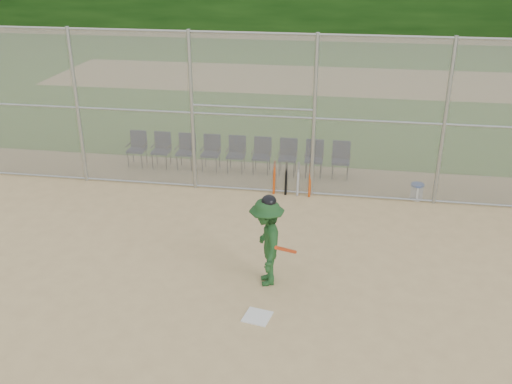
# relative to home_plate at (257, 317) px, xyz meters

# --- Properties ---
(ground) EXTENTS (100.00, 100.00, 0.00)m
(ground) POSITION_rel_home_plate_xyz_m (-0.47, 0.26, -0.01)
(ground) COLOR tan
(ground) RESTS_ON ground
(grass_strip) EXTENTS (100.00, 100.00, 0.00)m
(grass_strip) POSITION_rel_home_plate_xyz_m (-0.47, 18.26, -0.00)
(grass_strip) COLOR #325F1C
(grass_strip) RESTS_ON ground
(dirt_patch_far) EXTENTS (24.00, 24.00, 0.00)m
(dirt_patch_far) POSITION_rel_home_plate_xyz_m (-0.47, 18.26, -0.00)
(dirt_patch_far) COLOR tan
(dirt_patch_far) RESTS_ON ground
(backstop_fence) EXTENTS (16.09, 0.09, 4.00)m
(backstop_fence) POSITION_rel_home_plate_xyz_m (-0.47, 5.26, 2.06)
(backstop_fence) COLOR gray
(backstop_fence) RESTS_ON ground
(home_plate) EXTENTS (0.52, 0.52, 0.02)m
(home_plate) POSITION_rel_home_plate_xyz_m (0.00, 0.00, 0.00)
(home_plate) COLOR silver
(home_plate) RESTS_ON ground
(batter_at_plate) EXTENTS (1.01, 1.38, 1.79)m
(batter_at_plate) POSITION_rel_home_plate_xyz_m (-0.01, 1.11, 0.85)
(batter_at_plate) COLOR #1B451E
(batter_at_plate) RESTS_ON ground
(water_cooler) EXTENTS (0.32, 0.32, 0.41)m
(water_cooler) POSITION_rel_home_plate_xyz_m (3.13, 5.42, 0.20)
(water_cooler) COLOR white
(water_cooler) RESTS_ON ground
(spare_bats) EXTENTS (0.96, 0.29, 0.85)m
(spare_bats) POSITION_rel_home_plate_xyz_m (0.04, 5.24, 0.41)
(spare_bats) COLOR #D84C14
(spare_bats) RESTS_ON ground
(chair_0) EXTENTS (0.54, 0.52, 0.96)m
(chair_0) POSITION_rel_home_plate_xyz_m (-4.51, 6.56, 0.47)
(chair_0) COLOR #0E1636
(chair_0) RESTS_ON ground
(chair_1) EXTENTS (0.54, 0.52, 0.96)m
(chair_1) POSITION_rel_home_plate_xyz_m (-3.80, 6.56, 0.47)
(chair_1) COLOR #0E1636
(chair_1) RESTS_ON ground
(chair_2) EXTENTS (0.54, 0.52, 0.96)m
(chair_2) POSITION_rel_home_plate_xyz_m (-3.08, 6.56, 0.47)
(chair_2) COLOR #0E1636
(chair_2) RESTS_ON ground
(chair_3) EXTENTS (0.54, 0.52, 0.96)m
(chair_3) POSITION_rel_home_plate_xyz_m (-2.36, 6.56, 0.47)
(chair_3) COLOR #0E1636
(chair_3) RESTS_ON ground
(chair_4) EXTENTS (0.54, 0.52, 0.96)m
(chair_4) POSITION_rel_home_plate_xyz_m (-1.65, 6.56, 0.47)
(chair_4) COLOR #0E1636
(chair_4) RESTS_ON ground
(chair_5) EXTENTS (0.54, 0.52, 0.96)m
(chair_5) POSITION_rel_home_plate_xyz_m (-0.93, 6.56, 0.47)
(chair_5) COLOR #0E1636
(chair_5) RESTS_ON ground
(chair_6) EXTENTS (0.54, 0.52, 0.96)m
(chair_6) POSITION_rel_home_plate_xyz_m (-0.22, 6.56, 0.47)
(chair_6) COLOR #0E1636
(chair_6) RESTS_ON ground
(chair_7) EXTENTS (0.54, 0.52, 0.96)m
(chair_7) POSITION_rel_home_plate_xyz_m (0.50, 6.56, 0.47)
(chair_7) COLOR #0E1636
(chair_7) RESTS_ON ground
(chair_8) EXTENTS (0.54, 0.52, 0.96)m
(chair_8) POSITION_rel_home_plate_xyz_m (1.21, 6.56, 0.47)
(chair_8) COLOR #0E1636
(chair_8) RESTS_ON ground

